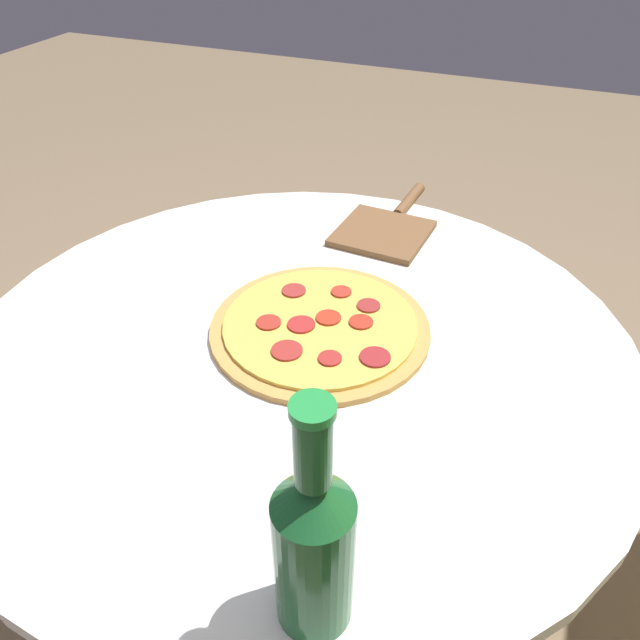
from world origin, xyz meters
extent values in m
plane|color=#7A664C|center=(0.00, 0.00, 0.00)|extent=(8.00, 8.00, 0.00)
cylinder|color=silver|center=(0.00, 0.00, 0.01)|extent=(0.52, 0.52, 0.02)
cylinder|color=silver|center=(0.00, 0.00, 0.36)|extent=(0.09, 0.09, 0.69)
cylinder|color=silver|center=(0.00, 0.00, 0.72)|extent=(0.98, 0.98, 0.02)
cylinder|color=#C68E47|center=(-0.03, 0.02, 0.74)|extent=(0.32, 0.32, 0.01)
cylinder|color=#E0BC4C|center=(-0.03, 0.02, 0.75)|extent=(0.29, 0.29, 0.01)
cylinder|color=maroon|center=(0.04, 0.07, 0.75)|extent=(0.03, 0.03, 0.00)
cylinder|color=maroon|center=(0.05, 0.01, 0.75)|extent=(0.04, 0.04, 0.00)
cylinder|color=maroon|center=(-0.10, 0.08, 0.75)|extent=(0.04, 0.04, 0.00)
cylinder|color=maroon|center=(0.01, 0.12, 0.75)|extent=(0.04, 0.04, 0.00)
cylinder|color=#A52624|center=(-0.01, 0.00, 0.75)|extent=(0.04, 0.04, 0.00)
cylinder|color=#AA2F1C|center=(-0.04, 0.03, 0.75)|extent=(0.04, 0.04, 0.00)
cylinder|color=maroon|center=(-0.09, -0.05, 0.75)|extent=(0.04, 0.04, 0.00)
cylinder|color=#A72D1D|center=(-0.05, 0.08, 0.75)|extent=(0.04, 0.04, 0.00)
cylinder|color=#A73022|center=(-0.11, 0.02, 0.75)|extent=(0.03, 0.03, 0.00)
cylinder|color=#A02C21|center=(0.00, -0.05, 0.75)|extent=(0.04, 0.04, 0.00)
cylinder|color=#195628|center=(0.36, 0.18, 0.81)|extent=(0.07, 0.07, 0.16)
cone|color=#195628|center=(0.36, 0.18, 0.90)|extent=(0.07, 0.07, 0.03)
cylinder|color=#195628|center=(0.36, 0.18, 0.96)|extent=(0.03, 0.03, 0.07)
cylinder|color=#1E8438|center=(0.36, 0.18, 1.00)|extent=(0.03, 0.03, 0.01)
cube|color=brown|center=(-0.34, 0.02, 0.74)|extent=(0.17, 0.17, 0.01)
cylinder|color=brown|center=(-0.48, 0.03, 0.74)|extent=(0.14, 0.03, 0.02)
camera|label=1|loc=(0.64, 0.30, 1.30)|focal=35.00mm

